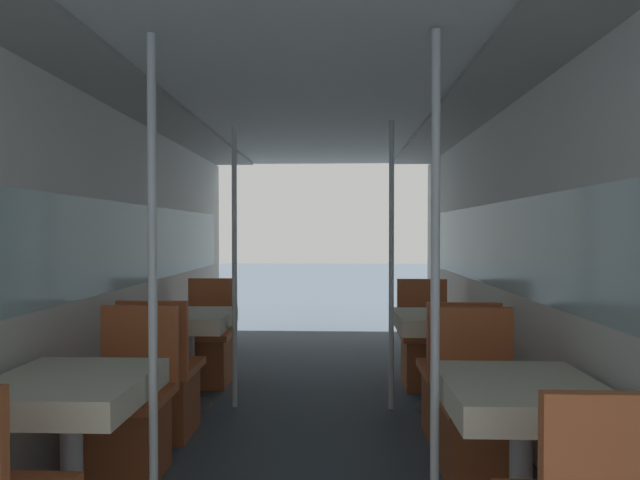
{
  "coord_description": "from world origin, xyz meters",
  "views": [
    {
      "loc": [
        0.19,
        -1.21,
        1.36
      ],
      "look_at": [
        0.06,
        2.55,
        1.29
      ],
      "focal_mm": 28.0,
      "sensor_mm": 36.0,
      "label": 1
    }
  ],
  "objects_px": {
    "chair_right_near_1": "(457,396)",
    "support_pole_right_1": "(391,265)",
    "dining_table_left_0": "(71,400)",
    "dining_table_right_1": "(439,327)",
    "support_pole_left_1": "(234,265)",
    "support_pole_right_0": "(435,292)",
    "chair_right_far_1": "(425,353)",
    "chair_left_far_0": "(127,425)",
    "dining_table_right_0": "(521,405)",
    "support_pole_left_0": "(153,291)",
    "chair_left_far_1": "(208,351)",
    "dining_table_left_1": "(188,326)",
    "chair_right_far_0": "(481,430)",
    "chair_left_near_1": "(163,392)"
  },
  "relations": [
    {
      "from": "dining_table_left_1",
      "to": "chair_left_far_1",
      "type": "distance_m",
      "value": 0.66
    },
    {
      "from": "chair_left_near_1",
      "to": "support_pole_right_1",
      "type": "distance_m",
      "value": 1.86
    },
    {
      "from": "support_pole_right_0",
      "to": "dining_table_right_0",
      "type": "bearing_deg",
      "value": -0.0
    },
    {
      "from": "support_pole_left_1",
      "to": "chair_right_far_1",
      "type": "relative_size",
      "value": 2.38
    },
    {
      "from": "support_pole_left_1",
      "to": "support_pole_right_1",
      "type": "distance_m",
      "value": 1.21
    },
    {
      "from": "support_pole_left_0",
      "to": "chair_right_near_1",
      "type": "xyz_separation_m",
      "value": [
        1.57,
        1.13,
        -0.81
      ]
    },
    {
      "from": "dining_table_left_0",
      "to": "support_pole_right_1",
      "type": "relative_size",
      "value": 0.33
    },
    {
      "from": "chair_left_near_1",
      "to": "chair_left_far_1",
      "type": "bearing_deg",
      "value": 90.0
    },
    {
      "from": "dining_table_left_1",
      "to": "chair_right_far_0",
      "type": "distance_m",
      "value": 2.26
    },
    {
      "from": "dining_table_left_0",
      "to": "dining_table_right_0",
      "type": "bearing_deg",
      "value": 0.0
    },
    {
      "from": "support_pole_left_0",
      "to": "dining_table_left_1",
      "type": "height_order",
      "value": "support_pole_left_0"
    },
    {
      "from": "dining_table_right_1",
      "to": "chair_right_far_1",
      "type": "distance_m",
      "value": 0.66
    },
    {
      "from": "dining_table_left_1",
      "to": "chair_left_far_1",
      "type": "relative_size",
      "value": 0.79
    },
    {
      "from": "dining_table_right_0",
      "to": "chair_right_far_0",
      "type": "height_order",
      "value": "chair_right_far_0"
    },
    {
      "from": "support_pole_left_0",
      "to": "support_pole_right_0",
      "type": "distance_m",
      "value": 1.21
    },
    {
      "from": "dining_table_left_0",
      "to": "support_pole_left_1",
      "type": "height_order",
      "value": "support_pole_left_1"
    },
    {
      "from": "support_pole_left_1",
      "to": "support_pole_right_1",
      "type": "relative_size",
      "value": 1.0
    },
    {
      "from": "chair_right_near_1",
      "to": "support_pole_right_1",
      "type": "xyz_separation_m",
      "value": [
        -0.36,
        0.57,
        0.81
      ]
    },
    {
      "from": "chair_left_far_0",
      "to": "dining_table_left_1",
      "type": "distance_m",
      "value": 1.18
    },
    {
      "from": "dining_table_left_0",
      "to": "dining_table_right_1",
      "type": "xyz_separation_m",
      "value": [
        1.93,
        1.71,
        0.0
      ]
    },
    {
      "from": "dining_table_left_1",
      "to": "dining_table_right_0",
      "type": "height_order",
      "value": "same"
    },
    {
      "from": "chair_right_near_1",
      "to": "chair_left_far_1",
      "type": "bearing_deg",
      "value": 149.28
    },
    {
      "from": "dining_table_left_1",
      "to": "support_pole_right_0",
      "type": "relative_size",
      "value": 0.33
    },
    {
      "from": "chair_right_far_0",
      "to": "dining_table_right_0",
      "type": "bearing_deg",
      "value": 90.0
    },
    {
      "from": "chair_left_far_0",
      "to": "dining_table_right_0",
      "type": "bearing_deg",
      "value": 163.45
    },
    {
      "from": "chair_left_far_0",
      "to": "dining_table_right_1",
      "type": "distance_m",
      "value": 2.26
    },
    {
      "from": "chair_right_far_1",
      "to": "dining_table_left_0",
      "type": "bearing_deg",
      "value": 49.75
    },
    {
      "from": "support_pole_left_1",
      "to": "support_pole_right_1",
      "type": "xyz_separation_m",
      "value": [
        1.21,
        0.0,
        0.0
      ]
    },
    {
      "from": "support_pole_right_0",
      "to": "chair_left_far_0",
      "type": "bearing_deg",
      "value": 159.92
    },
    {
      "from": "chair_left_far_1",
      "to": "dining_table_right_0",
      "type": "bearing_deg",
      "value": 130.25
    },
    {
      "from": "dining_table_left_1",
      "to": "chair_left_far_1",
      "type": "xyz_separation_m",
      "value": [
        0.0,
        0.57,
        -0.33
      ]
    },
    {
      "from": "dining_table_left_1",
      "to": "dining_table_right_1",
      "type": "relative_size",
      "value": 1.0
    },
    {
      "from": "chair_right_far_1",
      "to": "dining_table_right_0",
      "type": "bearing_deg",
      "value": 90.0
    },
    {
      "from": "chair_right_far_0",
      "to": "support_pole_right_0",
      "type": "relative_size",
      "value": 0.42
    },
    {
      "from": "support_pole_left_1",
      "to": "chair_right_far_1",
      "type": "distance_m",
      "value": 1.86
    },
    {
      "from": "dining_table_left_0",
      "to": "chair_right_far_0",
      "type": "relative_size",
      "value": 0.79
    },
    {
      "from": "dining_table_right_0",
      "to": "chair_right_far_0",
      "type": "bearing_deg",
      "value": 90.0
    },
    {
      "from": "support_pole_left_1",
      "to": "support_pole_right_0",
      "type": "bearing_deg",
      "value": -54.72
    },
    {
      "from": "support_pole_left_0",
      "to": "support_pole_right_1",
      "type": "height_order",
      "value": "same"
    },
    {
      "from": "dining_table_right_1",
      "to": "chair_left_far_1",
      "type": "bearing_deg",
      "value": 163.45
    },
    {
      "from": "chair_left_far_0",
      "to": "support_pole_left_1",
      "type": "relative_size",
      "value": 0.42
    },
    {
      "from": "support_pole_right_0",
      "to": "dining_table_right_1",
      "type": "relative_size",
      "value": 3.02
    },
    {
      "from": "dining_table_right_1",
      "to": "chair_left_near_1",
      "type": "bearing_deg",
      "value": -163.45
    },
    {
      "from": "dining_table_right_0",
      "to": "chair_left_far_0",
      "type": "bearing_deg",
      "value": 163.45
    },
    {
      "from": "chair_left_far_0",
      "to": "dining_table_right_1",
      "type": "xyz_separation_m",
      "value": [
        1.93,
        1.13,
        0.33
      ]
    },
    {
      "from": "support_pole_right_0",
      "to": "chair_right_near_1",
      "type": "relative_size",
      "value": 2.38
    },
    {
      "from": "support_pole_left_0",
      "to": "chair_left_far_1",
      "type": "bearing_deg",
      "value": 99.01
    },
    {
      "from": "dining_table_left_1",
      "to": "support_pole_right_1",
      "type": "relative_size",
      "value": 0.33
    },
    {
      "from": "chair_right_far_0",
      "to": "support_pole_right_1",
      "type": "distance_m",
      "value": 1.44
    },
    {
      "from": "dining_table_left_1",
      "to": "chair_right_near_1",
      "type": "height_order",
      "value": "chair_right_near_1"
    }
  ]
}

